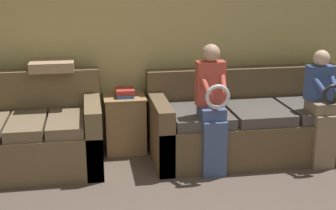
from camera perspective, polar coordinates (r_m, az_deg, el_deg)
The scene contains 8 objects.
wall_back at distance 5.28m, azimuth -2.31°, elevation 8.88°, with size 7.43×0.06×2.55m.
couch_main at distance 5.18m, azimuth 10.21°, elevation -2.36°, with size 2.22×0.99×0.88m.
couch_side at distance 4.94m, azimuth -16.50°, elevation -3.59°, with size 1.44×0.97×0.93m.
child_left_seated at distance 4.52m, azimuth 5.40°, elevation 0.19°, with size 0.28×0.38×1.27m.
child_right_seated at distance 4.95m, azimuth 18.26°, elevation 0.24°, with size 0.27×0.37×1.18m.
side_shelf at distance 5.19m, azimuth -5.28°, elevation -2.13°, with size 0.45×0.45×0.62m.
book_stack at distance 5.08m, azimuth -5.29°, elevation 1.55°, with size 0.20×0.26×0.08m.
throw_pillow at distance 5.08m, azimuth -13.91°, elevation 4.79°, with size 0.45×0.45×0.10m.
Camera 1 is at (-0.69, -2.43, 1.93)m, focal length 50.00 mm.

